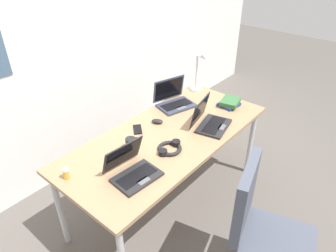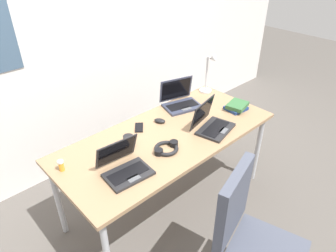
{
  "view_description": "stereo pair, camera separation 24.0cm",
  "coord_description": "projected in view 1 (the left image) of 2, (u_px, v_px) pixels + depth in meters",
  "views": [
    {
      "loc": [
        -1.55,
        -1.3,
        2.11
      ],
      "look_at": [
        0.0,
        0.0,
        0.82
      ],
      "focal_mm": 33.15,
      "sensor_mm": 36.0,
      "label": 1
    },
    {
      "loc": [
        -1.38,
        -1.48,
        2.11
      ],
      "look_at": [
        0.0,
        0.0,
        0.82
      ],
      "focal_mm": 33.15,
      "sensor_mm": 36.0,
      "label": 2
    }
  ],
  "objects": [
    {
      "name": "laptop_back_right",
      "position": [
        133.0,
        170.0,
        2.02
      ],
      "size": [
        0.32,
        0.3,
        0.22
      ],
      "color": "#232326",
      "rests_on": "desk"
    },
    {
      "name": "laptop_front_left",
      "position": [
        209.0,
        121.0,
        2.52
      ],
      "size": [
        0.36,
        0.32,
        0.23
      ],
      "color": "#232326",
      "rests_on": "desk"
    },
    {
      "name": "laptop_mid_desk",
      "position": [
        174.0,
        100.0,
        2.83
      ],
      "size": [
        0.38,
        0.34,
        0.24
      ],
      "color": "#33384C",
      "rests_on": "desk"
    },
    {
      "name": "desk",
      "position": [
        168.0,
        140.0,
        2.47
      ],
      "size": [
        1.8,
        0.8,
        0.74
      ],
      "color": "#9E7A56",
      "rests_on": "ground_plane"
    },
    {
      "name": "desk_lamp",
      "position": [
        199.0,
        72.0,
        3.0
      ],
      "size": [
        0.12,
        0.18,
        0.4
      ],
      "color": "silver",
      "rests_on": "desk"
    },
    {
      "name": "cell_phone",
      "position": [
        138.0,
        129.0,
        2.5
      ],
      "size": [
        0.14,
        0.15,
        0.01
      ],
      "primitive_type": "cube",
      "rotation": [
        0.0,
        0.0,
        -0.7
      ],
      "color": "black",
      "rests_on": "desk"
    },
    {
      "name": "pill_bottle",
      "position": [
        66.0,
        174.0,
        1.99
      ],
      "size": [
        0.04,
        0.04,
        0.08
      ],
      "color": "gold",
      "rests_on": "desk"
    },
    {
      "name": "office_chair",
      "position": [
        264.0,
        242.0,
        2.01
      ],
      "size": [
        0.55,
        0.6,
        0.97
      ],
      "color": "black",
      "rests_on": "ground_plane"
    },
    {
      "name": "wall_back",
      "position": [
        73.0,
        37.0,
        2.74
      ],
      "size": [
        6.0,
        0.13,
        2.6
      ],
      "color": "silver",
      "rests_on": "ground_plane"
    },
    {
      "name": "coffee_mug",
      "position": [
        131.0,
        143.0,
        2.27
      ],
      "size": [
        0.11,
        0.08,
        0.09
      ],
      "color": "black",
      "rests_on": "desk"
    },
    {
      "name": "book_stack",
      "position": [
        230.0,
        103.0,
        2.82
      ],
      "size": [
        0.22,
        0.19,
        0.06
      ],
      "color": "navy",
      "rests_on": "desk"
    },
    {
      "name": "headphones",
      "position": [
        170.0,
        148.0,
        2.26
      ],
      "size": [
        0.21,
        0.18,
        0.04
      ],
      "color": "black",
      "rests_on": "desk"
    },
    {
      "name": "computer_mouse",
      "position": [
        157.0,
        121.0,
        2.58
      ],
      "size": [
        0.09,
        0.11,
        0.03
      ],
      "primitive_type": "ellipsoid",
      "rotation": [
        0.0,
        0.0,
        0.47
      ],
      "color": "black",
      "rests_on": "desk"
    },
    {
      "name": "ground_plane",
      "position": [
        168.0,
        201.0,
        2.84
      ],
      "size": [
        12.0,
        12.0,
        0.0
      ],
      "primitive_type": "plane",
      "color": "#56514C"
    }
  ]
}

